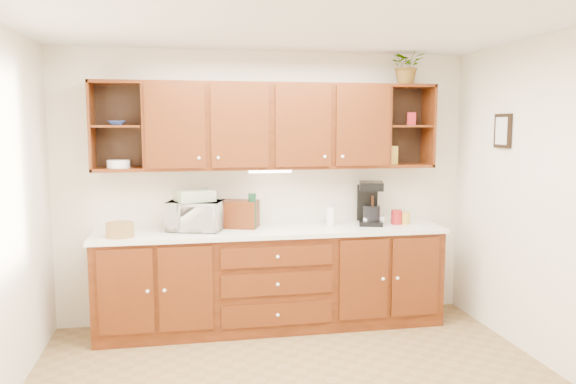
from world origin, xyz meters
name	(u,v)px	position (x,y,z in m)	size (l,w,h in m)	color
ceiling	(306,16)	(0.00, 0.00, 2.60)	(4.00, 4.00, 0.00)	white
back_wall	(267,187)	(0.00, 1.75, 1.30)	(4.00, 4.00, 0.00)	#EEE2C8
right_wall	(570,207)	(2.00, 0.00, 1.30)	(3.50, 3.50, 0.00)	#EEE2C8
base_cabinets	(272,280)	(0.00, 1.45, 0.45)	(3.20, 0.60, 0.90)	#371606
countertop	(272,231)	(0.00, 1.44, 0.92)	(3.24, 0.64, 0.04)	white
upper_cabinets	(270,126)	(0.01, 1.59, 1.89)	(3.20, 0.33, 0.80)	#371606
undercabinet_light	(270,171)	(0.00, 1.53, 1.47)	(0.40, 0.05, 0.03)	white
framed_picture	(503,131)	(1.98, 0.90, 1.85)	(0.03, 0.24, 0.30)	black
wicker_basket	(120,230)	(-1.35, 1.31, 1.00)	(0.24, 0.24, 0.13)	#9F7342
microwave	(195,216)	(-0.70, 1.51, 1.08)	(0.49, 0.33, 0.27)	beige
towel_stack	(195,196)	(-0.70, 1.51, 1.26)	(0.33, 0.24, 0.10)	#ECDC6F
wine_bottle	(252,211)	(-0.18, 1.47, 1.11)	(0.07, 0.07, 0.33)	#10311A
woven_tray	(192,226)	(-0.73, 1.69, 0.95)	(0.32, 0.32, 0.02)	#9F7342
bread_box	(238,214)	(-0.30, 1.58, 1.07)	(0.36, 0.23, 0.26)	#371606
mug_tree	(372,220)	(1.00, 1.51, 0.98)	(0.25, 0.25, 0.28)	#371606
canister_red	(397,217)	(1.24, 1.47, 1.01)	(0.10, 0.10, 0.14)	maroon
canister_white	(331,216)	(0.59, 1.55, 1.03)	(0.08, 0.08, 0.17)	white
canister_yellow	(405,218)	(1.32, 1.47, 1.00)	(0.09, 0.09, 0.11)	gold
coffee_maker	(370,204)	(0.98, 1.53, 1.14)	(0.29, 0.34, 0.42)	black
bowl_stack	(117,123)	(-1.37, 1.57, 1.92)	(0.16, 0.16, 0.04)	#294597
plate_stack	(118,164)	(-1.37, 1.57, 1.56)	(0.20, 0.20, 0.07)	white
pantry_box_yellow	(392,155)	(1.21, 1.57, 1.61)	(0.10, 0.08, 0.18)	gold
pantry_box_red	(411,119)	(1.40, 1.55, 1.96)	(0.08, 0.07, 0.12)	maroon
potted_plant	(407,65)	(1.33, 1.53, 2.47)	(0.32, 0.28, 0.36)	#999999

